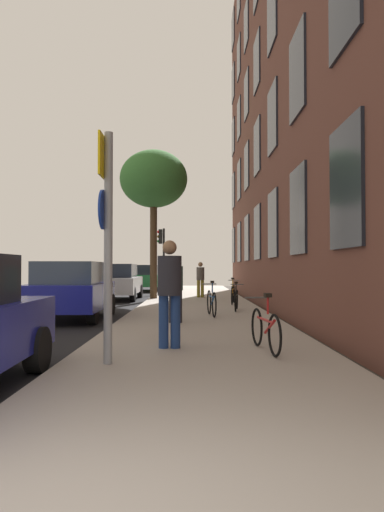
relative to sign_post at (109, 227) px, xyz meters
name	(u,v)px	position (x,y,z in m)	size (l,w,h in m)	color
ground_plane	(102,309)	(-2.09, 10.54, -2.03)	(41.80, 41.80, 0.00)	#332D28
road_asphalt	(44,308)	(-4.19, 10.54, -2.03)	(7.00, 38.00, 0.01)	black
sidewalk	(200,307)	(1.41, 10.54, -1.97)	(4.20, 38.00, 0.12)	#9E9389
building_facade	(274,59)	(4.00, 10.04, 6.77)	(0.56, 27.00, 17.56)	brown
sign_post	(109,227)	(0.00, 0.00, 0.00)	(0.16, 0.60, 3.26)	gray
traffic_light	(164,248)	(-0.47, 20.00, 0.51)	(0.43, 0.24, 3.52)	black
tree_near	(156,180)	(-0.49, 14.49, 3.30)	(2.98, 2.98, 6.54)	#4C3823
bicycle_0	(268,328)	(2.39, 1.02, -1.55)	(0.42, 1.69, 0.94)	black
bicycle_1	(214,302)	(1.75, 6.71, -1.53)	(0.42, 1.68, 0.98)	black
bicycle_2	(238,299)	(2.60, 8.45, -1.56)	(0.42, 1.65, 0.91)	black
bicycle_3	(235,294)	(2.73, 11.21, -1.53)	(0.44, 1.75, 0.98)	black
pedestrian_0	(172,286)	(0.83, 1.31, -0.88)	(0.51, 0.51, 1.81)	navy
pedestrian_1	(178,285)	(0.80, 5.07, -0.99)	(0.50, 0.50, 1.62)	#26262D
pedestrian_2	(203,277)	(1.59, 15.20, -1.00)	(0.50, 0.50, 1.60)	olive
car_1	(74,290)	(-2.19, 6.81, -1.19)	(2.02, 4.16, 1.62)	navy
car_2	(120,281)	(-2.18, 15.14, -1.19)	(1.95, 4.51, 1.62)	#B7B7BC
car_3	(148,278)	(-1.71, 23.48, -1.19)	(1.95, 4.43, 1.62)	#19662D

